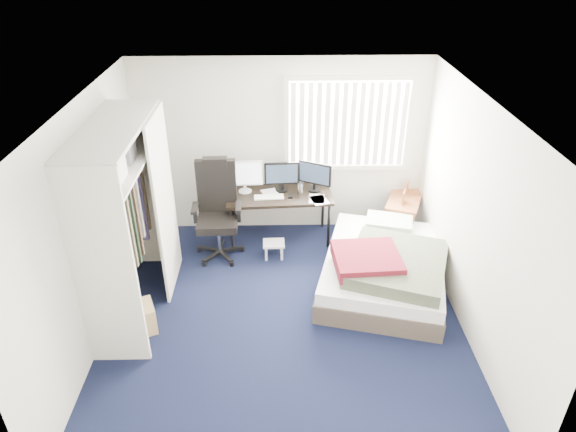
{
  "coord_description": "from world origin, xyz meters",
  "views": [
    {
      "loc": [
        -0.06,
        -4.56,
        3.95
      ],
      "look_at": [
        0.05,
        0.4,
        1.12
      ],
      "focal_mm": 32.0,
      "sensor_mm": 36.0,
      "label": 1
    }
  ],
  "objects_px": {
    "office_chair": "(218,219)",
    "nightstand": "(405,201)",
    "bed": "(385,267)",
    "desk": "(279,191)"
  },
  "relations": [
    {
      "from": "desk",
      "to": "nightstand",
      "type": "distance_m",
      "value": 1.81
    },
    {
      "from": "bed",
      "to": "office_chair",
      "type": "bearing_deg",
      "value": 159.05
    },
    {
      "from": "nightstand",
      "to": "bed",
      "type": "height_order",
      "value": "nightstand"
    },
    {
      "from": "office_chair",
      "to": "nightstand",
      "type": "relative_size",
      "value": 1.41
    },
    {
      "from": "bed",
      "to": "desk",
      "type": "bearing_deg",
      "value": 137.89
    },
    {
      "from": "bed",
      "to": "nightstand",
      "type": "bearing_deg",
      "value": 68.4
    },
    {
      "from": "office_chair",
      "to": "bed",
      "type": "height_order",
      "value": "office_chair"
    },
    {
      "from": "desk",
      "to": "nightstand",
      "type": "bearing_deg",
      "value": 2.98
    },
    {
      "from": "desk",
      "to": "bed",
      "type": "bearing_deg",
      "value": -42.11
    },
    {
      "from": "nightstand",
      "to": "desk",
      "type": "bearing_deg",
      "value": -177.02
    }
  ]
}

